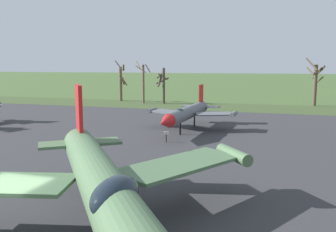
{
  "coord_description": "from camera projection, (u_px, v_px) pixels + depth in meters",
  "views": [
    {
      "loc": [
        9.74,
        -10.8,
        6.88
      ],
      "look_at": [
        0.46,
        19.32,
        2.41
      ],
      "focal_mm": 38.36,
      "sensor_mm": 36.0,
      "label": 1
    }
  ],
  "objects": [
    {
      "name": "asphalt_apron",
      "position": [
        150.0,
        151.0,
        28.96
      ],
      "size": [
        84.19,
        52.64,
        0.05
      ],
      "primitive_type": "cube",
      "color": "#333335",
      "rests_on": "ground"
    },
    {
      "name": "jet_fighter_front_left",
      "position": [
        187.0,
        113.0,
        37.33
      ],
      "size": [
        9.88,
        14.44,
        4.62
      ],
      "color": "#565B60",
      "rests_on": "ground"
    },
    {
      "name": "info_placard_front_left",
      "position": [
        166.0,
        136.0,
        31.99
      ],
      "size": [
        0.52,
        0.22,
        1.03
      ],
      "color": "black",
      "rests_on": "ground"
    },
    {
      "name": "bare_tree_center",
      "position": [
        163.0,
        84.0,
        63.79
      ],
      "size": [
        2.67,
        2.74,
        6.42
      ],
      "color": "#42382D",
      "rests_on": "ground"
    },
    {
      "name": "jet_fighter_rear_right",
      "position": [
        101.0,
        183.0,
        13.62
      ],
      "size": [
        14.78,
        15.77,
        5.81
      ],
      "color": "#4C6B47",
      "rests_on": "ground"
    },
    {
      "name": "bare_tree_left_of_center",
      "position": [
        143.0,
        82.0,
        64.44
      ],
      "size": [
        2.58,
        2.31,
        7.67
      ],
      "color": "brown",
      "rests_on": "ground"
    },
    {
      "name": "bare_tree_right_of_center",
      "position": [
        315.0,
        82.0,
        60.71
      ],
      "size": [
        3.3,
        3.29,
        8.14
      ],
      "color": "brown",
      "rests_on": "ground"
    },
    {
      "name": "grass_verge_strip",
      "position": [
        216.0,
        107.0,
        59.55
      ],
      "size": [
        144.19,
        12.0,
        0.06
      ],
      "primitive_type": "cube",
      "color": "#3A4D28",
      "rests_on": "ground"
    },
    {
      "name": "bare_tree_far_left",
      "position": [
        121.0,
        82.0,
        68.7
      ],
      "size": [
        2.1,
        2.28,
        7.78
      ],
      "color": "brown",
      "rests_on": "ground"
    }
  ]
}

